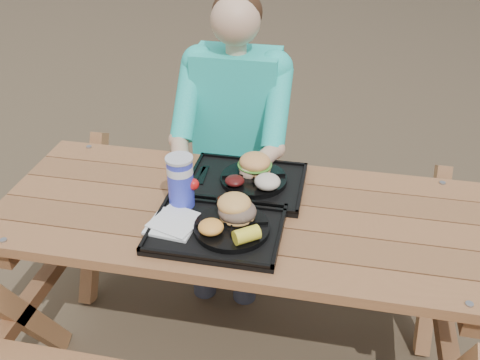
# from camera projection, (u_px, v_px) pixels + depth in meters

# --- Properties ---
(ground) EXTENTS (60.00, 60.00, 0.00)m
(ground) POSITION_uv_depth(u_px,v_px,m) (240.00, 348.00, 2.36)
(ground) COLOR #999999
(ground) RESTS_ON ground
(picnic_table) EXTENTS (1.80, 1.49, 0.75)m
(picnic_table) POSITION_uv_depth(u_px,v_px,m) (240.00, 285.00, 2.16)
(picnic_table) COLOR #999999
(picnic_table) RESTS_ON ground
(tray_near) EXTENTS (0.45, 0.35, 0.02)m
(tray_near) POSITION_uv_depth(u_px,v_px,m) (217.00, 230.00, 1.84)
(tray_near) COLOR black
(tray_near) RESTS_ON picnic_table
(tray_far) EXTENTS (0.45, 0.35, 0.02)m
(tray_far) POSITION_uv_depth(u_px,v_px,m) (246.00, 184.00, 2.09)
(tray_far) COLOR black
(tray_far) RESTS_ON picnic_table
(plate_near) EXTENTS (0.26, 0.26, 0.02)m
(plate_near) POSITION_uv_depth(u_px,v_px,m) (232.00, 228.00, 1.82)
(plate_near) COLOR black
(plate_near) RESTS_ON tray_near
(plate_far) EXTENTS (0.26, 0.26, 0.02)m
(plate_far) POSITION_uv_depth(u_px,v_px,m) (254.00, 179.00, 2.08)
(plate_far) COLOR black
(plate_far) RESTS_ON tray_far
(napkin_stack) EXTENTS (0.18, 0.18, 0.02)m
(napkin_stack) POSITION_uv_depth(u_px,v_px,m) (173.00, 223.00, 1.84)
(napkin_stack) COLOR white
(napkin_stack) RESTS_ON tray_near
(soda_cup) EXTENTS (0.09, 0.09, 0.19)m
(soda_cup) POSITION_uv_depth(u_px,v_px,m) (181.00, 183.00, 1.90)
(soda_cup) COLOR #1A26C7
(soda_cup) RESTS_ON tray_near
(condiment_bbq) EXTENTS (0.06, 0.06, 0.03)m
(condiment_bbq) POSITION_uv_depth(u_px,v_px,m) (224.00, 202.00, 1.94)
(condiment_bbq) COLOR #320D05
(condiment_bbq) RESTS_ON tray_near
(condiment_mustard) EXTENTS (0.05, 0.05, 0.03)m
(condiment_mustard) POSITION_uv_depth(u_px,v_px,m) (238.00, 206.00, 1.92)
(condiment_mustard) COLOR gold
(condiment_mustard) RESTS_ON tray_near
(sandwich) EXTENTS (0.12, 0.12, 0.13)m
(sandwich) POSITION_uv_depth(u_px,v_px,m) (237.00, 202.00, 1.82)
(sandwich) COLOR #ECA553
(sandwich) RESTS_ON plate_near
(mac_cheese) EXTENTS (0.09, 0.09, 0.04)m
(mac_cheese) POSITION_uv_depth(u_px,v_px,m) (211.00, 227.00, 1.77)
(mac_cheese) COLOR #FFAD43
(mac_cheese) RESTS_ON plate_near
(corn_cob) EXTENTS (0.12, 0.12, 0.05)m
(corn_cob) POSITION_uv_depth(u_px,v_px,m) (247.00, 235.00, 1.73)
(corn_cob) COLOR yellow
(corn_cob) RESTS_ON plate_near
(cutlery_far) EXTENTS (0.03, 0.14, 0.01)m
(cutlery_far) POSITION_uv_depth(u_px,v_px,m) (203.00, 175.00, 2.12)
(cutlery_far) COLOR black
(cutlery_far) RESTS_ON tray_far
(burger) EXTENTS (0.13, 0.13, 0.11)m
(burger) POSITION_uv_depth(u_px,v_px,m) (255.00, 158.00, 2.09)
(burger) COLOR #E99952
(burger) RESTS_ON plate_far
(baked_beans) EXTENTS (0.07, 0.07, 0.03)m
(baked_beans) POSITION_uv_depth(u_px,v_px,m) (235.00, 181.00, 2.02)
(baked_beans) COLOR #480E0E
(baked_beans) RESTS_ON plate_far
(potato_salad) EXTENTS (0.10, 0.10, 0.05)m
(potato_salad) POSITION_uv_depth(u_px,v_px,m) (267.00, 182.00, 2.00)
(potato_salad) COLOR beige
(potato_salad) RESTS_ON plate_far
(diner) EXTENTS (0.48, 0.84, 1.28)m
(diner) POSITION_uv_depth(u_px,v_px,m) (237.00, 152.00, 2.55)
(diner) COLOR #1BC0B6
(diner) RESTS_ON ground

